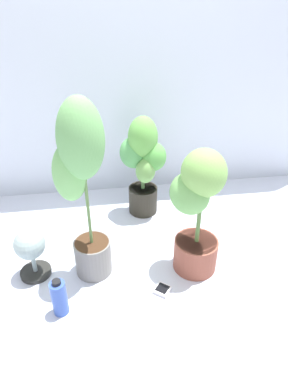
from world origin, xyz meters
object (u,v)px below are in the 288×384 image
potted_plant_front_left (82,181)px  potted_plant_front_right (197,209)px  hygrometer_box (162,290)px  nutrient_bottle (59,298)px  potted_plant_back_center (143,162)px  floor_fan (30,248)px

potted_plant_front_left → potted_plant_front_right: bearing=-4.7°
hygrometer_box → nutrient_bottle: bearing=-135.8°
potted_plant_front_left → hygrometer_box: bearing=-30.1°
potted_plant_front_right → potted_plant_back_center: size_ratio=1.05×
potted_plant_back_center → hygrometer_box: (-0.00, -0.79, -0.40)m
hygrometer_box → nutrient_bottle: 0.56m
nutrient_bottle → floor_fan: bearing=119.2°
potted_plant_front_right → nutrient_bottle: 0.85m
potted_plant_back_center → nutrient_bottle: 1.06m
potted_plant_front_left → potted_plant_front_right: size_ratio=1.36×
potted_plant_front_left → potted_plant_front_right: potted_plant_front_left is taller
floor_fan → hygrometer_box: bearing=14.8°
potted_plant_front_right → hygrometer_box: bearing=-140.4°
potted_plant_front_right → potted_plant_back_center: bearing=108.8°
potted_plant_front_left → hygrometer_box: potted_plant_front_left is taller
floor_fan → nutrient_bottle: size_ratio=1.41×
potted_plant_front_left → nutrient_bottle: (-0.16, -0.28, -0.51)m
potted_plant_front_left → nutrient_bottle: size_ratio=4.70×
potted_plant_back_center → nutrient_bottle: bearing=-123.0°
potted_plant_front_right → hygrometer_box: 0.49m
hygrometer_box → potted_plant_front_left: bearing=-171.9°
hygrometer_box → potted_plant_front_right: bearing=77.8°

